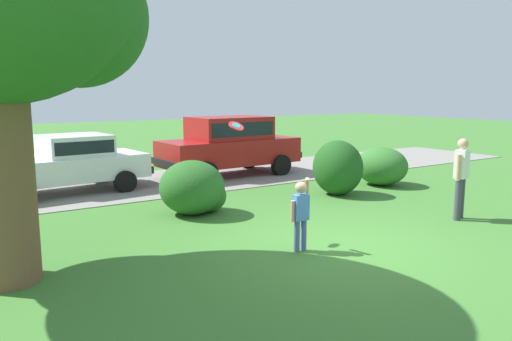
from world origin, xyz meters
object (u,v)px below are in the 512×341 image
at_px(child_thrower, 301,210).
at_px(adult_onlooker, 461,174).
at_px(parked_sedan, 68,162).
at_px(frisbee, 236,126).
at_px(parked_suv, 229,143).

xyz_separation_m(child_thrower, adult_onlooker, (4.18, -0.16, 0.27)).
xyz_separation_m(parked_sedan, adult_onlooker, (6.35, -7.53, 0.13)).
height_order(child_thrower, frisbee, frisbee).
xyz_separation_m(frisbee, adult_onlooker, (4.75, -1.33, -1.12)).
bearing_deg(frisbee, parked_suv, 61.05).
height_order(parked_suv, frisbee, frisbee).
height_order(parked_sedan, adult_onlooker, adult_onlooker).
bearing_deg(adult_onlooker, parked_suv, 100.00).
distance_m(parked_sedan, parked_suv, 5.03).
relative_size(parked_sedan, adult_onlooker, 2.61).
relative_size(parked_suv, child_thrower, 3.71).
height_order(parked_sedan, child_thrower, parked_sedan).
bearing_deg(parked_sedan, parked_suv, -0.16).
bearing_deg(adult_onlooker, parked_sedan, 130.15).
relative_size(frisbee, adult_onlooker, 0.17).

